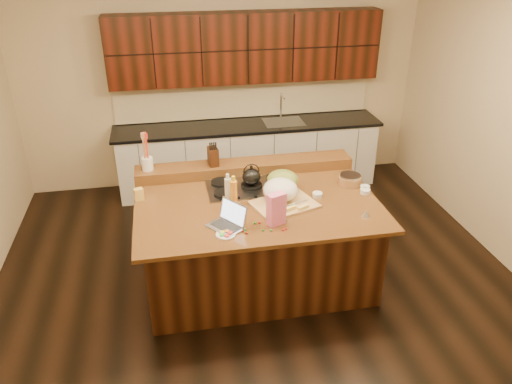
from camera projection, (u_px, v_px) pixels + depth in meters
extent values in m
cube|color=black|center=(257.00, 276.00, 5.39)|extent=(5.50, 5.00, 0.01)
cube|color=silver|center=(257.00, 13.00, 4.13)|extent=(5.50, 5.00, 0.01)
cube|color=#C6B08A|center=(223.00, 90.00, 6.94)|extent=(5.50, 0.01, 2.70)
cube|color=#C6B08A|center=(349.00, 356.00, 2.58)|extent=(5.50, 0.01, 2.70)
cube|color=black|center=(257.00, 242.00, 5.18)|extent=(2.22, 1.42, 0.88)
cube|color=black|center=(257.00, 203.00, 4.97)|extent=(2.40, 1.60, 0.04)
cube|color=black|center=(245.00, 167.00, 5.54)|extent=(2.40, 0.30, 0.12)
cube|color=gray|center=(252.00, 187.00, 5.22)|extent=(0.92, 0.52, 0.02)
cylinder|color=black|center=(221.00, 183.00, 5.27)|extent=(0.22, 0.22, 0.03)
cylinder|color=black|center=(277.00, 178.00, 5.37)|extent=(0.22, 0.22, 0.03)
cylinder|color=black|center=(225.00, 194.00, 5.04)|extent=(0.22, 0.22, 0.03)
cylinder|color=black|center=(282.00, 189.00, 5.14)|extent=(0.22, 0.22, 0.03)
cylinder|color=black|center=(251.00, 186.00, 5.21)|extent=(0.22, 0.22, 0.03)
cube|color=silver|center=(249.00, 157.00, 7.12)|extent=(3.60, 0.62, 0.90)
cube|color=black|center=(248.00, 126.00, 6.90)|extent=(3.70, 0.66, 0.04)
cube|color=gray|center=(284.00, 122.00, 6.97)|extent=(0.55, 0.42, 0.01)
cylinder|color=gray|center=(281.00, 106.00, 7.05)|extent=(0.02, 0.02, 0.36)
cube|color=black|center=(246.00, 48.00, 6.55)|extent=(3.60, 0.34, 0.90)
cube|color=#C6B08A|center=(244.00, 99.00, 7.04)|extent=(3.60, 0.03, 0.50)
ellipsoid|color=black|center=(251.00, 177.00, 5.16)|extent=(0.21, 0.21, 0.17)
ellipsoid|color=olive|center=(283.00, 179.00, 5.09)|extent=(0.41, 0.41, 0.18)
cube|color=#B7B7BC|center=(225.00, 227.00, 4.51)|extent=(0.36, 0.38, 0.01)
cube|color=black|center=(225.00, 226.00, 4.51)|extent=(0.26, 0.29, 0.00)
cube|color=#B7B7BC|center=(233.00, 212.00, 4.53)|extent=(0.24, 0.29, 0.20)
cube|color=silver|center=(233.00, 212.00, 4.53)|extent=(0.21, 0.26, 0.17)
cylinder|color=orange|center=(234.00, 194.00, 4.82)|extent=(0.08, 0.08, 0.27)
cylinder|color=silver|center=(228.00, 190.00, 4.90)|extent=(0.07, 0.07, 0.25)
cube|color=tan|center=(284.00, 205.00, 4.87)|extent=(0.70, 0.59, 0.03)
ellipsoid|color=white|center=(280.00, 190.00, 4.89)|extent=(0.35, 0.35, 0.21)
cube|color=#EDD872|center=(277.00, 210.00, 4.72)|extent=(0.13, 0.03, 0.03)
cube|color=#EDD872|center=(290.00, 208.00, 4.74)|extent=(0.13, 0.03, 0.03)
cube|color=#EDD872|center=(303.00, 207.00, 4.76)|extent=(0.13, 0.03, 0.03)
cylinder|color=gray|center=(298.00, 203.00, 4.87)|extent=(0.23, 0.09, 0.01)
cylinder|color=white|center=(365.00, 188.00, 5.17)|extent=(0.11, 0.11, 0.04)
cylinder|color=white|center=(365.00, 191.00, 5.10)|extent=(0.11, 0.11, 0.04)
cylinder|color=white|center=(317.00, 195.00, 5.04)|extent=(0.12, 0.12, 0.04)
cylinder|color=#996B3F|center=(350.00, 180.00, 5.28)|extent=(0.31, 0.31, 0.09)
cone|color=silver|center=(366.00, 213.00, 4.68)|extent=(0.10, 0.10, 0.07)
cube|color=pink|center=(276.00, 209.00, 4.51)|extent=(0.19, 0.14, 0.31)
cylinder|color=white|center=(226.00, 234.00, 4.41)|extent=(0.21, 0.21, 0.01)
cube|color=gold|center=(139.00, 194.00, 4.96)|extent=(0.10, 0.09, 0.12)
cylinder|color=white|center=(147.00, 164.00, 5.30)|extent=(0.16, 0.16, 0.14)
cube|color=black|center=(213.00, 156.00, 5.41)|extent=(0.12, 0.17, 0.20)
ellipsoid|color=red|center=(243.00, 231.00, 4.45)|extent=(0.02, 0.02, 0.02)
ellipsoid|color=#198C26|center=(276.00, 219.00, 4.64)|extent=(0.02, 0.02, 0.02)
ellipsoid|color=red|center=(283.00, 230.00, 4.46)|extent=(0.02, 0.02, 0.02)
ellipsoid|color=#198C26|center=(286.00, 219.00, 4.63)|extent=(0.02, 0.02, 0.02)
ellipsoid|color=red|center=(286.00, 229.00, 4.48)|extent=(0.02, 0.02, 0.02)
ellipsoid|color=#198C26|center=(255.00, 223.00, 4.57)|extent=(0.02, 0.02, 0.02)
ellipsoid|color=red|center=(247.00, 233.00, 4.42)|extent=(0.02, 0.02, 0.02)
ellipsoid|color=#198C26|center=(263.00, 230.00, 4.46)|extent=(0.02, 0.02, 0.02)
ellipsoid|color=red|center=(283.00, 222.00, 4.58)|extent=(0.02, 0.02, 0.02)
ellipsoid|color=#198C26|center=(245.00, 232.00, 4.44)|extent=(0.02, 0.02, 0.02)
ellipsoid|color=red|center=(244.00, 226.00, 4.53)|extent=(0.02, 0.02, 0.02)
ellipsoid|color=#198C26|center=(271.00, 230.00, 4.46)|extent=(0.02, 0.02, 0.02)
ellipsoid|color=red|center=(245.00, 230.00, 4.47)|extent=(0.02, 0.02, 0.02)
ellipsoid|color=#198C26|center=(245.00, 230.00, 4.47)|extent=(0.02, 0.02, 0.02)
ellipsoid|color=red|center=(260.00, 223.00, 4.58)|extent=(0.02, 0.02, 0.02)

